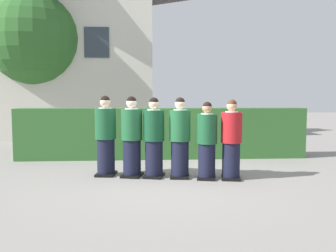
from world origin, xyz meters
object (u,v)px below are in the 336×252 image
(student_in_red_blazer, at_px, (231,141))
(student_front_row_2, at_px, (154,139))
(student_front_row_3, at_px, (180,140))
(student_front_row_4, at_px, (207,142))
(student_front_row_0, at_px, (106,138))
(student_front_row_1, at_px, (132,138))

(student_in_red_blazer, bearing_deg, student_front_row_2, 169.94)
(student_front_row_2, xyz_separation_m, student_front_row_3, (0.52, -0.07, 0.00))
(student_front_row_2, height_order, student_front_row_4, student_front_row_2)
(student_front_row_2, bearing_deg, student_front_row_0, 167.35)
(student_front_row_0, height_order, student_in_red_blazer, student_front_row_0)
(student_front_row_2, distance_m, student_in_red_blazer, 1.55)
(student_front_row_0, relative_size, student_in_red_blazer, 1.05)
(student_front_row_3, bearing_deg, student_in_red_blazer, -11.52)
(student_front_row_0, bearing_deg, student_front_row_2, -12.65)
(student_in_red_blazer, bearing_deg, student_front_row_3, 168.48)
(student_front_row_0, distance_m, student_in_red_blazer, 2.58)
(student_front_row_0, distance_m, student_front_row_3, 1.55)
(student_front_row_2, height_order, student_in_red_blazer, student_front_row_2)
(student_front_row_4, bearing_deg, student_in_red_blazer, -6.55)
(student_front_row_2, distance_m, student_front_row_3, 0.53)
(student_front_row_1, distance_m, student_in_red_blazer, 2.01)
(student_front_row_3, height_order, student_front_row_4, student_front_row_3)
(student_front_row_3, bearing_deg, student_front_row_0, 169.20)
(student_front_row_0, relative_size, student_front_row_3, 1.02)
(student_front_row_3, xyz_separation_m, student_front_row_4, (0.53, -0.15, -0.04))
(student_front_row_0, xyz_separation_m, student_front_row_2, (1.00, -0.22, -0.02))
(student_front_row_2, xyz_separation_m, student_in_red_blazer, (1.53, -0.27, -0.02))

